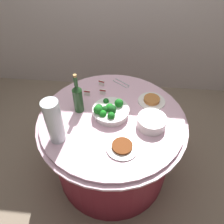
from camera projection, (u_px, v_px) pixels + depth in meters
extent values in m
plane|color=gray|center=(112.00, 168.00, 2.25)|extent=(6.00, 6.00, 0.00)
cylinder|color=maroon|center=(112.00, 148.00, 2.01)|extent=(1.01, 1.01, 0.69)
cylinder|color=#E0B2C6|center=(112.00, 120.00, 1.76)|extent=(1.16, 1.16, 0.02)
cylinder|color=#E0B2C6|center=(112.00, 118.00, 1.74)|extent=(1.10, 1.10, 0.03)
cylinder|color=white|center=(111.00, 112.00, 1.73)|extent=(0.26, 0.26, 0.05)
cylinder|color=white|center=(111.00, 110.00, 1.71)|extent=(0.28, 0.28, 0.01)
sphere|color=#19801E|center=(110.00, 108.00, 1.69)|extent=(0.07, 0.07, 0.07)
sphere|color=#19701E|center=(111.00, 116.00, 1.63)|extent=(0.06, 0.06, 0.06)
sphere|color=#19761E|center=(99.00, 111.00, 1.68)|extent=(0.04, 0.04, 0.04)
sphere|color=#19551E|center=(106.00, 101.00, 1.76)|extent=(0.05, 0.05, 0.05)
sphere|color=#196D1E|center=(98.00, 110.00, 1.66)|extent=(0.07, 0.07, 0.07)
sphere|color=#196C1E|center=(119.00, 103.00, 1.72)|extent=(0.07, 0.07, 0.07)
sphere|color=#19811E|center=(103.00, 114.00, 1.65)|extent=(0.06, 0.06, 0.06)
sphere|color=#195F1E|center=(113.00, 111.00, 1.68)|extent=(0.05, 0.05, 0.05)
sphere|color=#195D1E|center=(105.00, 109.00, 1.68)|extent=(0.05, 0.05, 0.05)
sphere|color=#19591E|center=(99.00, 108.00, 1.69)|extent=(0.06, 0.06, 0.06)
sphere|color=#19531E|center=(105.00, 109.00, 1.68)|extent=(0.05, 0.05, 0.05)
sphere|color=#19541E|center=(112.00, 109.00, 1.68)|extent=(0.07, 0.07, 0.07)
cylinder|color=white|center=(151.00, 125.00, 1.66)|extent=(0.21, 0.21, 0.01)
cylinder|color=white|center=(151.00, 124.00, 1.66)|extent=(0.21, 0.21, 0.01)
cylinder|color=white|center=(151.00, 123.00, 1.65)|extent=(0.21, 0.21, 0.01)
cylinder|color=white|center=(152.00, 122.00, 1.64)|extent=(0.21, 0.21, 0.01)
cylinder|color=white|center=(152.00, 121.00, 1.64)|extent=(0.21, 0.21, 0.01)
cylinder|color=white|center=(152.00, 120.00, 1.63)|extent=(0.21, 0.21, 0.01)
cylinder|color=white|center=(152.00, 119.00, 1.62)|extent=(0.21, 0.21, 0.01)
cylinder|color=white|center=(152.00, 118.00, 1.61)|extent=(0.21, 0.21, 0.01)
cylinder|color=#1E401E|center=(78.00, 100.00, 1.71)|extent=(0.07, 0.07, 0.20)
cone|color=#1E401E|center=(77.00, 88.00, 1.63)|extent=(0.07, 0.07, 0.04)
cylinder|color=#1E401E|center=(76.00, 81.00, 1.59)|extent=(0.03, 0.03, 0.08)
cylinder|color=#B2844C|center=(75.00, 76.00, 1.55)|extent=(0.03, 0.03, 0.02)
cylinder|color=silver|center=(54.00, 122.00, 1.46)|extent=(0.11, 0.11, 0.34)
sphere|color=#E5B26B|center=(61.00, 135.00, 1.55)|extent=(0.06, 0.06, 0.06)
sphere|color=#E5B26B|center=(57.00, 132.00, 1.57)|extent=(0.06, 0.06, 0.06)
sphere|color=#E5B26B|center=(55.00, 137.00, 1.54)|extent=(0.06, 0.06, 0.06)
sphere|color=#72C64C|center=(59.00, 128.00, 1.52)|extent=(0.06, 0.06, 0.06)
sphere|color=#72C64C|center=(54.00, 128.00, 1.52)|extent=(0.06, 0.06, 0.06)
sphere|color=#72C64C|center=(56.00, 132.00, 1.50)|extent=(0.06, 0.06, 0.06)
sphere|color=red|center=(57.00, 122.00, 1.49)|extent=(0.06, 0.06, 0.06)
sphere|color=red|center=(52.00, 124.00, 1.48)|extent=(0.06, 0.06, 0.06)
sphere|color=red|center=(56.00, 126.00, 1.47)|extent=(0.06, 0.06, 0.06)
sphere|color=#E5B26B|center=(53.00, 116.00, 1.46)|extent=(0.06, 0.06, 0.06)
sphere|color=#E5B26B|center=(50.00, 120.00, 1.43)|extent=(0.06, 0.06, 0.06)
sphere|color=#E5B26B|center=(56.00, 119.00, 1.44)|extent=(0.06, 0.06, 0.06)
sphere|color=#72C64C|center=(50.00, 111.00, 1.41)|extent=(0.06, 0.06, 0.06)
sphere|color=#72C64C|center=(50.00, 115.00, 1.39)|extent=(0.06, 0.06, 0.06)
sphere|color=#72C64C|center=(55.00, 112.00, 1.41)|extent=(0.06, 0.06, 0.06)
cylinder|color=silver|center=(120.00, 84.00, 2.01)|extent=(0.13, 0.10, 0.01)
cylinder|color=silver|center=(122.00, 82.00, 2.03)|extent=(0.13, 0.10, 0.01)
sphere|color=silver|center=(128.00, 87.00, 1.98)|extent=(0.01, 0.01, 0.01)
cylinder|color=white|center=(122.00, 147.00, 1.52)|extent=(0.22, 0.22, 0.01)
cylinder|color=brown|center=(122.00, 146.00, 1.51)|extent=(0.14, 0.14, 0.02)
cylinder|color=white|center=(151.00, 101.00, 1.85)|extent=(0.22, 0.22, 0.01)
cylinder|color=#B77038|center=(152.00, 99.00, 1.83)|extent=(0.13, 0.13, 0.03)
cube|color=white|center=(103.00, 92.00, 1.90)|extent=(0.05, 0.01, 0.05)
cube|color=maroon|center=(103.00, 90.00, 1.89)|extent=(0.05, 0.01, 0.01)
cube|color=white|center=(102.00, 83.00, 1.98)|extent=(0.05, 0.02, 0.05)
cube|color=maroon|center=(101.00, 81.00, 1.97)|extent=(0.05, 0.02, 0.01)
cube|color=white|center=(87.00, 93.00, 1.89)|extent=(0.05, 0.01, 0.05)
cube|color=maroon|center=(87.00, 91.00, 1.88)|extent=(0.05, 0.01, 0.01)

